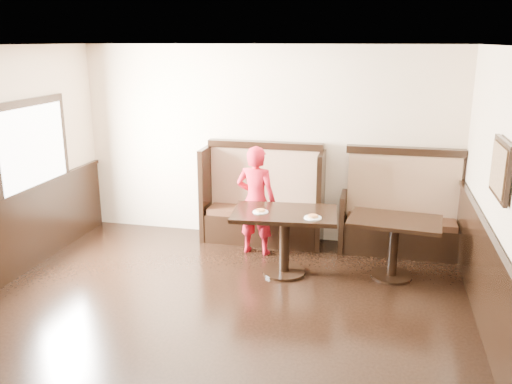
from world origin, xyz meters
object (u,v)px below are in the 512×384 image
(booth_neighbor, at_px, (401,218))
(table_main, at_px, (285,226))
(booth_main, at_px, (263,206))
(child, at_px, (256,201))
(table_neighbor, at_px, (394,234))

(booth_neighbor, relative_size, table_main, 1.22)
(booth_main, distance_m, booth_neighbor, 1.95)
(child, bearing_deg, table_neighbor, 173.24)
(booth_main, relative_size, child, 1.16)
(table_main, height_order, child, child)
(booth_neighbor, bearing_deg, table_main, -142.66)
(table_neighbor, bearing_deg, booth_neighbor, 89.34)
(booth_main, height_order, table_main, booth_main)
(table_main, distance_m, table_neighbor, 1.34)
(table_neighbor, bearing_deg, booth_main, 159.72)
(booth_neighbor, xyz_separation_m, child, (-1.94, -0.51, 0.27))
(booth_neighbor, relative_size, table_neighbor, 1.42)
(booth_neighbor, height_order, table_neighbor, booth_neighbor)
(booth_neighbor, bearing_deg, booth_main, 179.95)
(child, bearing_deg, booth_main, -82.82)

